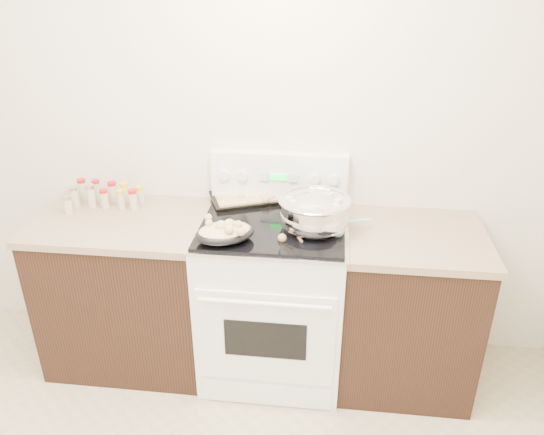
# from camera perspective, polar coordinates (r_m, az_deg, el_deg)

# --- Properties ---
(room_shell) EXTENTS (4.10, 3.60, 2.75)m
(room_shell) POSITION_cam_1_polar(r_m,az_deg,el_deg) (1.29, -23.15, 1.97)
(room_shell) COLOR beige
(room_shell) RESTS_ON ground
(counter_left) EXTENTS (0.93, 0.67, 0.92)m
(counter_left) POSITION_cam_1_polar(r_m,az_deg,el_deg) (3.20, -14.94, -7.42)
(counter_left) COLOR black
(counter_left) RESTS_ON ground
(counter_right) EXTENTS (0.73, 0.67, 0.92)m
(counter_right) POSITION_cam_1_polar(r_m,az_deg,el_deg) (3.03, 14.17, -9.38)
(counter_right) COLOR black
(counter_right) RESTS_ON ground
(kitchen_range) EXTENTS (0.78, 0.73, 1.22)m
(kitchen_range) POSITION_cam_1_polar(r_m,az_deg,el_deg) (2.99, 0.12, -8.32)
(kitchen_range) COLOR white
(kitchen_range) RESTS_ON ground
(mixing_bowl) EXTENTS (0.45, 0.45, 0.21)m
(mixing_bowl) POSITION_cam_1_polar(r_m,az_deg,el_deg) (2.67, 4.57, 0.45)
(mixing_bowl) COLOR silver
(mixing_bowl) RESTS_ON kitchen_range
(roasting_pan) EXTENTS (0.35, 0.31, 0.11)m
(roasting_pan) POSITION_cam_1_polar(r_m,az_deg,el_deg) (2.57, -5.09, -1.55)
(roasting_pan) COLOR black
(roasting_pan) RESTS_ON kitchen_range
(baking_sheet) EXTENTS (0.47, 0.40, 0.06)m
(baking_sheet) POSITION_cam_1_polar(r_m,az_deg,el_deg) (3.02, -2.64, 2.29)
(baking_sheet) COLOR black
(baking_sheet) RESTS_ON kitchen_range
(wooden_spoon) EXTENTS (0.13, 0.24, 0.04)m
(wooden_spoon) POSITION_cam_1_polar(r_m,az_deg,el_deg) (2.61, 1.53, -1.88)
(wooden_spoon) COLOR #A4804B
(wooden_spoon) RESTS_ON kitchen_range
(blue_ladle) EXTENTS (0.21, 0.18, 0.09)m
(blue_ladle) POSITION_cam_1_polar(r_m,az_deg,el_deg) (2.65, 7.28, -1.23)
(blue_ladle) COLOR #8FC7D5
(blue_ladle) RESTS_ON kitchen_range
(spice_jars) EXTENTS (0.40, 0.24, 0.13)m
(spice_jars) POSITION_cam_1_polar(r_m,az_deg,el_deg) (3.13, -17.64, 2.27)
(spice_jars) COLOR #BFB28C
(spice_jars) RESTS_ON counter_left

